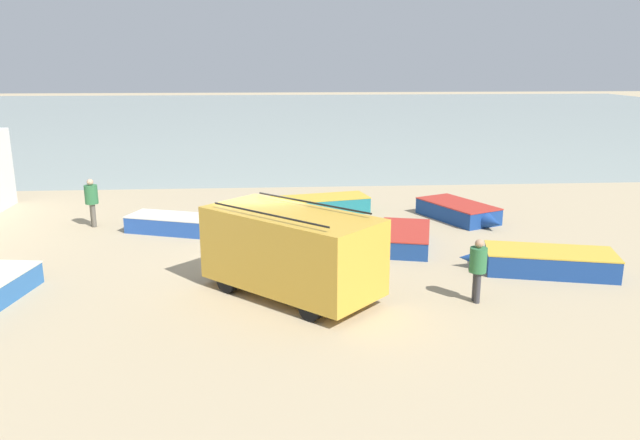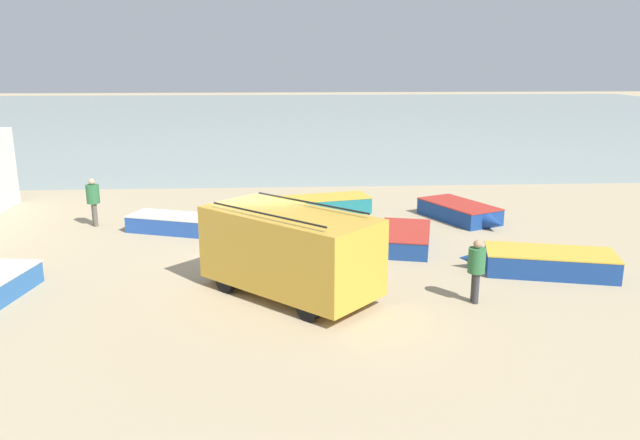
{
  "view_description": "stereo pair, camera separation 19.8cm",
  "coord_description": "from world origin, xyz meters",
  "px_view_note": "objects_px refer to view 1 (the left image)",
  "views": [
    {
      "loc": [
        0.44,
        -17.83,
        6.08
      ],
      "look_at": [
        1.83,
        1.7,
        1.0
      ],
      "focal_mm": 35.0,
      "sensor_mm": 36.0,
      "label": 1
    },
    {
      "loc": [
        0.64,
        -17.84,
        6.08
      ],
      "look_at": [
        1.83,
        1.7,
        1.0
      ],
      "focal_mm": 35.0,
      "sensor_mm": 36.0,
      "label": 2
    }
  ],
  "objects_px": {
    "fishing_rowboat_4": "(460,212)",
    "fisherman_1": "(478,265)",
    "fishing_rowboat_0": "(405,237)",
    "fishing_rowboat_1": "(175,224)",
    "parked_van": "(290,250)",
    "fishing_rowboat_3": "(316,205)",
    "fisherman_0": "(91,198)",
    "fishing_rowboat_5": "(544,261)"
  },
  "relations": [
    {
      "from": "fishing_rowboat_4",
      "to": "fisherman_1",
      "type": "height_order",
      "value": "fisherman_1"
    },
    {
      "from": "parked_van",
      "to": "fishing_rowboat_1",
      "type": "distance_m",
      "value": 7.72
    },
    {
      "from": "fisherman_0",
      "to": "fishing_rowboat_0",
      "type": "bearing_deg",
      "value": 135.89
    },
    {
      "from": "fisherman_0",
      "to": "fisherman_1",
      "type": "xyz_separation_m",
      "value": [
        11.91,
        -8.3,
        -0.08
      ]
    },
    {
      "from": "parked_van",
      "to": "fisherman_0",
      "type": "bearing_deg",
      "value": -2.64
    },
    {
      "from": "fishing_rowboat_1",
      "to": "fishing_rowboat_5",
      "type": "relative_size",
      "value": 0.84
    },
    {
      "from": "fisherman_0",
      "to": "fisherman_1",
      "type": "height_order",
      "value": "fisherman_0"
    },
    {
      "from": "fishing_rowboat_0",
      "to": "fishing_rowboat_4",
      "type": "xyz_separation_m",
      "value": [
        2.84,
        3.31,
        0.02
      ]
    },
    {
      "from": "fishing_rowboat_1",
      "to": "fishing_rowboat_3",
      "type": "distance_m",
      "value": 5.83
    },
    {
      "from": "fishing_rowboat_1",
      "to": "fishing_rowboat_3",
      "type": "relative_size",
      "value": 0.8
    },
    {
      "from": "parked_van",
      "to": "fishing_rowboat_3",
      "type": "xyz_separation_m",
      "value": [
        1.26,
        8.97,
        -0.91
      ]
    },
    {
      "from": "fishing_rowboat_3",
      "to": "fishing_rowboat_4",
      "type": "distance_m",
      "value": 5.68
    },
    {
      "from": "parked_van",
      "to": "fishing_rowboat_5",
      "type": "bearing_deg",
      "value": -126.6
    },
    {
      "from": "fishing_rowboat_3",
      "to": "fishing_rowboat_4",
      "type": "bearing_deg",
      "value": 152.27
    },
    {
      "from": "fishing_rowboat_0",
      "to": "fishing_rowboat_5",
      "type": "distance_m",
      "value": 4.59
    },
    {
      "from": "parked_van",
      "to": "fishing_rowboat_1",
      "type": "xyz_separation_m",
      "value": [
        -4.03,
        6.52,
        -0.94
      ]
    },
    {
      "from": "fishing_rowboat_0",
      "to": "fishing_rowboat_3",
      "type": "relative_size",
      "value": 0.8
    },
    {
      "from": "fishing_rowboat_1",
      "to": "fisherman_1",
      "type": "height_order",
      "value": "fisherman_1"
    },
    {
      "from": "fishing_rowboat_1",
      "to": "fisherman_0",
      "type": "relative_size",
      "value": 2.12
    },
    {
      "from": "fishing_rowboat_0",
      "to": "fisherman_1",
      "type": "xyz_separation_m",
      "value": [
        0.84,
        -5.02,
        0.7
      ]
    },
    {
      "from": "fishing_rowboat_4",
      "to": "fisherman_1",
      "type": "xyz_separation_m",
      "value": [
        -2.01,
        -8.33,
        0.68
      ]
    },
    {
      "from": "fisherman_0",
      "to": "fishing_rowboat_4",
      "type": "bearing_deg",
      "value": 152.49
    },
    {
      "from": "fishing_rowboat_0",
      "to": "fishing_rowboat_1",
      "type": "height_order",
      "value": "fishing_rowboat_1"
    },
    {
      "from": "parked_van",
      "to": "fishing_rowboat_1",
      "type": "bearing_deg",
      "value": -14.66
    },
    {
      "from": "fisherman_0",
      "to": "parked_van",
      "type": "bearing_deg",
      "value": 106.12
    },
    {
      "from": "fishing_rowboat_1",
      "to": "parked_van",
      "type": "bearing_deg",
      "value": -39.12
    },
    {
      "from": "fishing_rowboat_1",
      "to": "fishing_rowboat_4",
      "type": "relative_size",
      "value": 0.95
    },
    {
      "from": "fishing_rowboat_5",
      "to": "fisherman_1",
      "type": "bearing_deg",
      "value": 52.38
    },
    {
      "from": "parked_van",
      "to": "fishing_rowboat_1",
      "type": "relative_size",
      "value": 1.28
    },
    {
      "from": "fishing_rowboat_5",
      "to": "parked_van",
      "type": "bearing_deg",
      "value": 24.29
    },
    {
      "from": "parked_van",
      "to": "fishing_rowboat_5",
      "type": "distance_m",
      "value": 7.61
    },
    {
      "from": "fishing_rowboat_3",
      "to": "fisherman_0",
      "type": "height_order",
      "value": "fisherman_0"
    },
    {
      "from": "fishing_rowboat_3",
      "to": "fisherman_1",
      "type": "xyz_separation_m",
      "value": [
        3.48,
        -9.79,
        0.67
      ]
    },
    {
      "from": "parked_van",
      "to": "fisherman_1",
      "type": "relative_size",
      "value": 2.94
    },
    {
      "from": "parked_van",
      "to": "fishing_rowboat_0",
      "type": "distance_m",
      "value": 5.82
    },
    {
      "from": "fishing_rowboat_1",
      "to": "fishing_rowboat_4",
      "type": "distance_m",
      "value": 10.83
    },
    {
      "from": "fishing_rowboat_0",
      "to": "fishing_rowboat_3",
      "type": "xyz_separation_m",
      "value": [
        -2.65,
        4.76,
        0.03
      ]
    },
    {
      "from": "parked_van",
      "to": "fishing_rowboat_3",
      "type": "relative_size",
      "value": 1.03
    },
    {
      "from": "fishing_rowboat_4",
      "to": "fishing_rowboat_0",
      "type": "bearing_deg",
      "value": -65.71
    },
    {
      "from": "parked_van",
      "to": "fishing_rowboat_4",
      "type": "bearing_deg",
      "value": -88.34
    },
    {
      "from": "fishing_rowboat_1",
      "to": "fishing_rowboat_5",
      "type": "bearing_deg",
      "value": -5.37
    },
    {
      "from": "fishing_rowboat_1",
      "to": "fishing_rowboat_5",
      "type": "xyz_separation_m",
      "value": [
        11.48,
        -5.24,
        0.03
      ]
    }
  ]
}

